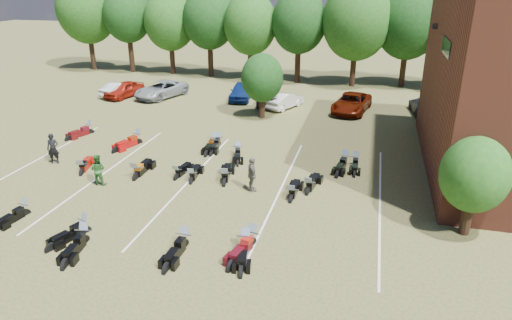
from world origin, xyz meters
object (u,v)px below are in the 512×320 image
(person_black, at_px, (53,149))
(person_grey, at_px, (252,174))
(motorcycle_7, at_px, (82,174))
(car_0, at_px, (124,89))
(motorcycle_3, at_px, (85,233))
(motorcycle_14, at_px, (90,133))
(car_4, at_px, (242,91))
(person_green, at_px, (98,170))

(person_black, distance_m, person_grey, 12.23)
(person_grey, xyz_separation_m, motorcycle_7, (-9.75, -0.31, -0.92))
(person_black, xyz_separation_m, motorcycle_7, (2.46, -0.99, -0.91))
(car_0, xyz_separation_m, motorcycle_3, (10.22, -21.57, -0.71))
(person_black, bearing_deg, motorcycle_14, 79.30)
(car_4, bearing_deg, person_black, -116.78)
(car_4, distance_m, motorcycle_14, 13.99)
(motorcycle_3, height_order, motorcycle_7, motorcycle_7)
(person_green, xyz_separation_m, motorcycle_3, (2.12, -4.55, -0.84))
(person_black, bearing_deg, person_green, -47.81)
(car_4, distance_m, person_black, 18.17)
(car_0, height_order, person_green, person_green)
(car_0, bearing_deg, motorcycle_14, -60.78)
(person_green, bearing_deg, motorcycle_14, -59.11)
(person_grey, bearing_deg, person_green, 67.64)
(motorcycle_7, bearing_deg, car_4, -117.86)
(person_black, bearing_deg, car_0, 81.71)
(person_green, distance_m, person_grey, 8.15)
(person_green, height_order, motorcycle_7, person_green)
(person_black, relative_size, person_grey, 0.99)
(car_4, xyz_separation_m, motorcycle_14, (-7.70, -11.66, -0.75))
(car_4, bearing_deg, motorcycle_14, -129.09)
(person_grey, height_order, motorcycle_7, person_grey)
(motorcycle_3, bearing_deg, person_black, 153.44)
(motorcycle_3, bearing_deg, person_green, 134.34)
(car_0, relative_size, person_grey, 2.25)
(person_green, height_order, motorcycle_3, person_green)
(motorcycle_3, bearing_deg, motorcycle_14, 141.58)
(car_4, bearing_deg, motorcycle_3, -96.33)
(person_black, xyz_separation_m, person_grey, (12.21, -0.68, 0.01))
(person_green, relative_size, person_grey, 0.91)
(person_black, xyz_separation_m, person_green, (4.15, -1.92, -0.07))
(person_green, relative_size, motorcycle_14, 0.72)
(person_green, xyz_separation_m, motorcycle_14, (-5.30, 7.21, -0.84))
(car_4, xyz_separation_m, person_green, (-2.40, -18.87, 0.09))
(car_4, height_order, motorcycle_3, car_4)
(person_green, bearing_deg, car_0, -69.98)
(car_4, xyz_separation_m, person_black, (-6.55, -16.94, 0.16))
(motorcycle_7, distance_m, motorcycle_14, 7.24)
(car_0, xyz_separation_m, person_grey, (16.15, -15.78, 0.22))
(person_grey, bearing_deg, motorcycle_3, 103.13)
(car_4, height_order, motorcycle_7, car_4)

